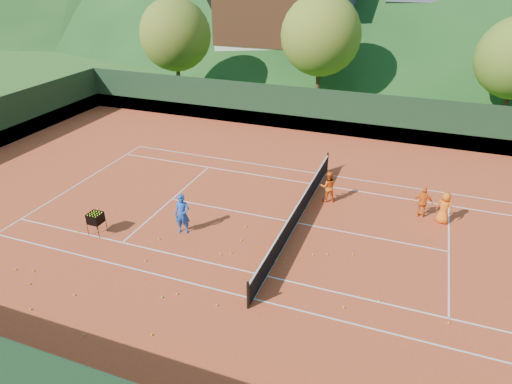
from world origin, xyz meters
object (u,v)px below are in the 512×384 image
(chalet_left, at_px, (286,13))
(chalet_mid, at_px, (454,22))
(coach, at_px, (182,214))
(student_b, at_px, (423,202))
(ball_hopper, at_px, (96,219))
(student_a, at_px, (328,186))
(student_c, at_px, (444,208))
(tennis_net, at_px, (297,213))

(chalet_left, xyz_separation_m, chalet_mid, (16.00, 4.00, -0.66))
(coach, height_order, student_b, coach)
(ball_hopper, bearing_deg, student_b, 26.43)
(student_a, bearing_deg, student_c, 156.81)
(student_b, distance_m, ball_hopper, 14.48)
(student_a, xyz_separation_m, tennis_net, (-0.80, -2.55, -0.28))
(student_c, xyz_separation_m, chalet_left, (-16.08, 27.67, 4.88))
(student_b, relative_size, ball_hopper, 1.48)
(student_a, distance_m, tennis_net, 2.68)
(student_a, bearing_deg, student_b, 159.46)
(student_b, xyz_separation_m, chalet_left, (-15.17, 27.43, 4.89))
(student_b, height_order, student_c, student_c)
(tennis_net, bearing_deg, student_b, 26.41)
(coach, xyz_separation_m, student_c, (10.46, 4.80, -0.15))
(student_c, relative_size, chalet_left, 0.11)
(coach, relative_size, chalet_left, 0.13)
(tennis_net, distance_m, chalet_left, 32.04)
(tennis_net, xyz_separation_m, ball_hopper, (-7.80, -3.88, 0.25))
(student_b, height_order, chalet_mid, chalet_mid)
(tennis_net, height_order, ball_hopper, tennis_net)
(coach, bearing_deg, chalet_mid, 60.06)
(coach, relative_size, chalet_mid, 0.14)
(ball_hopper, bearing_deg, student_a, 36.77)
(student_a, relative_size, chalet_mid, 0.12)
(coach, bearing_deg, student_a, 30.01)
(chalet_mid, bearing_deg, coach, -105.89)
(student_b, height_order, ball_hopper, student_b)
(student_c, distance_m, tennis_net, 6.51)
(chalet_left, relative_size, chalet_mid, 1.09)
(chalet_left, bearing_deg, chalet_mid, 14.04)
(chalet_left, bearing_deg, tennis_net, -71.57)
(student_c, bearing_deg, ball_hopper, 44.47)
(chalet_left, distance_m, chalet_mid, 16.51)
(student_b, distance_m, chalet_left, 31.73)
(student_c, relative_size, chalet_mid, 0.12)
(student_a, distance_m, chalet_mid, 32.16)
(ball_hopper, height_order, chalet_mid, chalet_mid)
(coach, bearing_deg, student_b, 13.76)
(student_a, height_order, student_c, student_a)
(ball_hopper, height_order, chalet_left, chalet_left)
(student_a, xyz_separation_m, student_b, (4.37, 0.02, -0.04))
(student_a, height_order, student_b, student_a)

